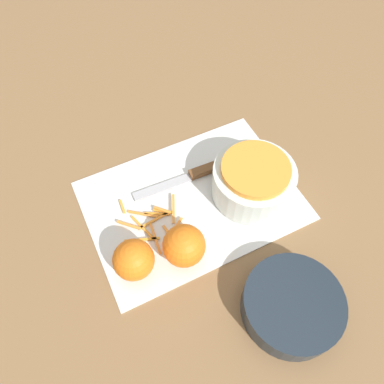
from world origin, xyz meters
TOP-DOWN VIEW (x-y plane):
  - ground_plane at (0.00, 0.00)m, footprint 4.00×4.00m
  - cutting_board at (0.00, 0.00)m, footprint 0.45×0.32m
  - bowl_speckled at (-0.13, 0.04)m, footprint 0.17×0.17m
  - bowl_dark at (-0.06, 0.29)m, footprint 0.18×0.18m
  - knife at (-0.05, -0.05)m, footprint 0.25×0.03m
  - orange_left at (0.07, 0.11)m, footprint 0.08×0.08m
  - orange_right at (0.17, 0.09)m, footprint 0.08×0.08m
  - peel_pile at (0.10, 0.02)m, footprint 0.14×0.15m

SIDE VIEW (x-z plane):
  - ground_plane at x=0.00m, z-range 0.00..0.00m
  - cutting_board at x=0.00m, z-range 0.00..0.01m
  - peel_pile at x=0.10m, z-range 0.00..0.01m
  - knife at x=-0.05m, z-range 0.00..0.02m
  - bowl_dark at x=-0.06m, z-range 0.00..0.05m
  - orange_right at x=0.17m, z-range 0.01..0.09m
  - orange_left at x=0.07m, z-range 0.01..0.09m
  - bowl_speckled at x=-0.13m, z-range 0.00..0.09m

